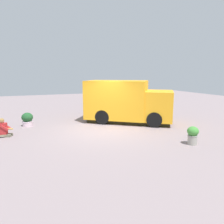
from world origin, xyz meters
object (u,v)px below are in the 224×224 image
Objects in this scene: planter_flowering_near at (27,119)px; person_customer at (3,129)px; food_truck at (127,102)px; planter_flowering_far at (193,135)px.

person_customer is at bearing -31.36° from planter_flowering_near.
food_truck is at bearing 79.90° from planter_flowering_near.
planter_flowering_near is at bearing -132.80° from planter_flowering_far.
planter_flowering_near is (-0.97, -5.46, -0.76)m from food_truck.
food_truck is 6.56m from person_customer.
planter_flowering_near is 8.33m from planter_flowering_far.
food_truck reaches higher than person_customer.
food_truck is 4.79m from planter_flowering_far.
person_customer is 1.14× the size of planter_flowering_far.
food_truck is at bearing 96.09° from person_customer.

